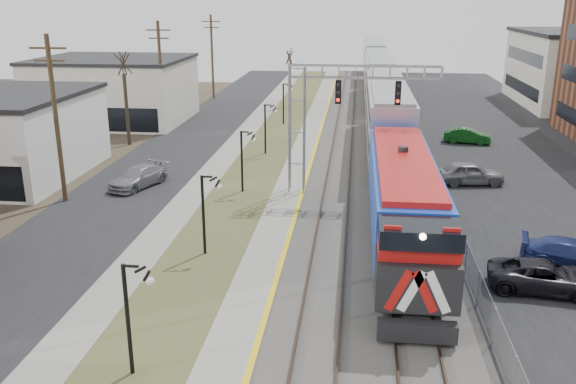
# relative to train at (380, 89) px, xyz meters

# --- Properties ---
(street_west) EXTENTS (7.00, 120.00, 0.04)m
(street_west) POSITION_rel_train_xyz_m (-17.00, -20.06, -2.90)
(street_west) COLOR black
(street_west) RESTS_ON ground
(sidewalk) EXTENTS (2.00, 120.00, 0.08)m
(sidewalk) POSITION_rel_train_xyz_m (-12.50, -20.06, -2.88)
(sidewalk) COLOR gray
(sidewalk) RESTS_ON ground
(grass_median) EXTENTS (4.00, 120.00, 0.06)m
(grass_median) POSITION_rel_train_xyz_m (-9.50, -20.06, -2.89)
(grass_median) COLOR #4B502A
(grass_median) RESTS_ON ground
(platform) EXTENTS (2.00, 120.00, 0.24)m
(platform) POSITION_rel_train_xyz_m (-6.50, -20.06, -2.80)
(platform) COLOR gray
(platform) RESTS_ON ground
(ballast_bed) EXTENTS (8.00, 120.00, 0.20)m
(ballast_bed) POSITION_rel_train_xyz_m (-1.50, -20.06, -2.82)
(ballast_bed) COLOR #595651
(ballast_bed) RESTS_ON ground
(parking_lot) EXTENTS (16.00, 120.00, 0.04)m
(parking_lot) POSITION_rel_train_xyz_m (10.50, -20.06, -2.90)
(parking_lot) COLOR black
(parking_lot) RESTS_ON ground
(platform_edge) EXTENTS (0.24, 120.00, 0.01)m
(platform_edge) POSITION_rel_train_xyz_m (-5.62, -20.06, -2.67)
(platform_edge) COLOR gold
(platform_edge) RESTS_ON platform
(track_near) EXTENTS (1.58, 120.00, 0.15)m
(track_near) POSITION_rel_train_xyz_m (-3.50, -20.06, -2.64)
(track_near) COLOR #2D2119
(track_near) RESTS_ON ballast_bed
(track_far) EXTENTS (1.58, 120.00, 0.15)m
(track_far) POSITION_rel_train_xyz_m (-0.00, -20.06, -2.64)
(track_far) COLOR #2D2119
(track_far) RESTS_ON ballast_bed
(train) EXTENTS (3.00, 85.85, 5.33)m
(train) POSITION_rel_train_xyz_m (0.00, 0.00, 0.00)
(train) COLOR #153BAD
(train) RESTS_ON ground
(signal_gantry) EXTENTS (9.00, 1.07, 8.15)m
(signal_gantry) POSITION_rel_train_xyz_m (-4.28, -27.07, 2.67)
(signal_gantry) COLOR gray
(signal_gantry) RESTS_ON ground
(lampposts) EXTENTS (0.14, 62.14, 4.00)m
(lampposts) POSITION_rel_train_xyz_m (-9.50, -36.78, -0.92)
(lampposts) COLOR black
(lampposts) RESTS_ON ground
(utility_poles) EXTENTS (0.28, 80.28, 10.00)m
(utility_poles) POSITION_rel_train_xyz_m (-20.00, -30.06, 2.08)
(utility_poles) COLOR #4C3823
(utility_poles) RESTS_ON ground
(fence) EXTENTS (0.04, 120.00, 1.60)m
(fence) POSITION_rel_train_xyz_m (2.70, -20.06, -2.12)
(fence) COLOR gray
(fence) RESTS_ON ground
(bare_trees) EXTENTS (12.30, 42.30, 5.95)m
(bare_trees) POSITION_rel_train_xyz_m (-18.16, -16.15, -0.22)
(bare_trees) COLOR #382D23
(bare_trees) RESTS_ON ground
(car_lot_c) EXTENTS (4.91, 2.73, 1.30)m
(car_lot_c) POSITION_rel_train_xyz_m (5.78, -39.31, -2.27)
(car_lot_c) COLOR black
(car_lot_c) RESTS_ON ground
(car_lot_d) EXTENTS (4.77, 2.84, 1.29)m
(car_lot_d) POSITION_rel_train_xyz_m (7.71, -36.67, -2.27)
(car_lot_d) COLOR navy
(car_lot_d) RESTS_ON ground
(car_lot_e) EXTENTS (4.65, 2.34, 1.52)m
(car_lot_e) POSITION_rel_train_xyz_m (5.26, -23.71, -2.16)
(car_lot_e) COLOR slate
(car_lot_e) RESTS_ON ground
(car_lot_f) EXTENTS (4.06, 2.00, 1.28)m
(car_lot_f) POSITION_rel_train_xyz_m (7.10, -11.46, -2.28)
(car_lot_f) COLOR #0E4813
(car_lot_f) RESTS_ON ground
(car_street_b) EXTENTS (3.41, 5.01, 1.35)m
(car_street_b) POSITION_rel_train_xyz_m (-16.50, -26.76, -2.25)
(car_street_b) COLOR gray
(car_street_b) RESTS_ON ground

